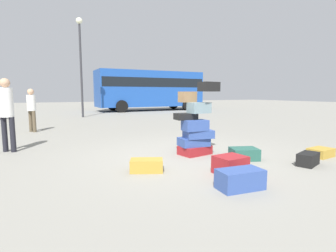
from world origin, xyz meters
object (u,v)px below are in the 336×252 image
(suitcase_black_left_side, at_px, (308,159))
(lamp_post, at_px, (80,52))
(suitcase_navy_foreground_far, at_px, (240,179))
(person_tourist_with_camera, at_px, (7,108))
(suitcase_tower, at_px, (196,127))
(suitcase_teal_behind_tower, at_px, (244,154))
(person_bearded_onlooker, at_px, (31,106))
(parked_bus, at_px, (150,88))
(suitcase_tan_white_trunk, at_px, (147,165))
(suitcase_maroon_foreground_near, at_px, (230,165))
(suitcase_tan_right_side, at_px, (321,152))

(suitcase_black_left_side, relative_size, lamp_post, 0.09)
(suitcase_navy_foreground_far, distance_m, person_tourist_with_camera, 5.54)
(person_tourist_with_camera, bearing_deg, suitcase_tower, 6.84)
(suitcase_teal_behind_tower, distance_m, person_bearded_onlooker, 7.74)
(suitcase_teal_behind_tower, height_order, parked_bus, parked_bus)
(lamp_post, bearing_deg, parked_bus, 34.51)
(suitcase_tan_white_trunk, xyz_separation_m, suitcase_teal_behind_tower, (2.18, -0.09, 0.01))
(parked_bus, xyz_separation_m, lamp_post, (-5.94, -4.09, 1.90))
(suitcase_tower, relative_size, suitcase_black_left_side, 3.08)
(suitcase_teal_behind_tower, xyz_separation_m, suitcase_maroon_foreground_near, (-0.90, -0.66, 0.03))
(suitcase_navy_foreground_far, relative_size, parked_bus, 0.08)
(suitcase_tower, bearing_deg, lamp_post, 94.69)
(suitcase_tan_white_trunk, height_order, suitcase_tan_right_side, suitcase_tan_white_trunk)
(suitcase_tower, height_order, suitcase_tan_right_side, suitcase_tower)
(suitcase_tan_white_trunk, xyz_separation_m, suitcase_tan_right_side, (3.88, -0.64, -0.02))
(suitcase_navy_foreground_far, bearing_deg, lamp_post, 96.48)
(parked_bus, bearing_deg, suitcase_tan_right_side, -99.70)
(suitcase_black_left_side, bearing_deg, suitcase_tower, 110.37)
(suitcase_teal_behind_tower, xyz_separation_m, suitcase_tan_right_side, (1.70, -0.55, -0.03))
(suitcase_teal_behind_tower, xyz_separation_m, lamp_post, (-1.59, 11.93, 3.61))
(suitcase_navy_foreground_far, distance_m, person_bearded_onlooker, 8.36)
(suitcase_tower, xyz_separation_m, lamp_post, (-0.91, 11.08, 3.09))
(suitcase_tower, distance_m, suitcase_tan_right_side, 2.82)
(suitcase_black_left_side, height_order, person_tourist_with_camera, person_tourist_with_camera)
(suitcase_tan_white_trunk, bearing_deg, lamp_post, 110.63)
(suitcase_maroon_foreground_near, relative_size, parked_bus, 0.06)
(suitcase_teal_behind_tower, bearing_deg, lamp_post, 117.02)
(suitcase_navy_foreground_far, xyz_separation_m, parked_bus, (5.61, 17.34, 1.69))
(suitcase_maroon_foreground_near, xyz_separation_m, person_bearded_onlooker, (-3.22, 7.16, 0.77))
(suitcase_teal_behind_tower, distance_m, suitcase_black_left_side, 1.21)
(suitcase_black_left_side, height_order, parked_bus, parked_bus)
(suitcase_tan_white_trunk, bearing_deg, suitcase_tower, 50.50)
(lamp_post, bearing_deg, person_tourist_with_camera, -108.44)
(suitcase_tower, distance_m, suitcase_navy_foreground_far, 2.31)
(suitcase_maroon_foreground_near, distance_m, suitcase_black_left_side, 1.73)
(suitcase_navy_foreground_far, distance_m, suitcase_maroon_foreground_near, 0.75)
(person_tourist_with_camera, bearing_deg, suitcase_maroon_foreground_near, -9.11)
(person_tourist_with_camera, height_order, parked_bus, parked_bus)
(suitcase_maroon_foreground_near, bearing_deg, person_tourist_with_camera, 128.88)
(suitcase_navy_foreground_far, xyz_separation_m, suitcase_tan_right_side, (2.96, 0.77, -0.05))
(suitcase_tower, relative_size, suitcase_tan_white_trunk, 2.84)
(suitcase_black_left_side, bearing_deg, suitcase_tan_right_side, 0.89)
(suitcase_navy_foreground_far, distance_m, parked_bus, 18.30)
(suitcase_navy_foreground_far, xyz_separation_m, suitcase_black_left_side, (2.08, 0.43, -0.02))
(lamp_post, bearing_deg, suitcase_teal_behind_tower, -82.40)
(suitcase_tower, xyz_separation_m, suitcase_navy_foreground_far, (-0.58, -2.18, -0.50))
(suitcase_tan_white_trunk, distance_m, suitcase_teal_behind_tower, 2.18)
(suitcase_teal_behind_tower, relative_size, person_bearded_onlooker, 0.36)
(lamp_post, bearing_deg, suitcase_navy_foreground_far, -88.57)
(suitcase_tan_white_trunk, relative_size, suitcase_teal_behind_tower, 1.04)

